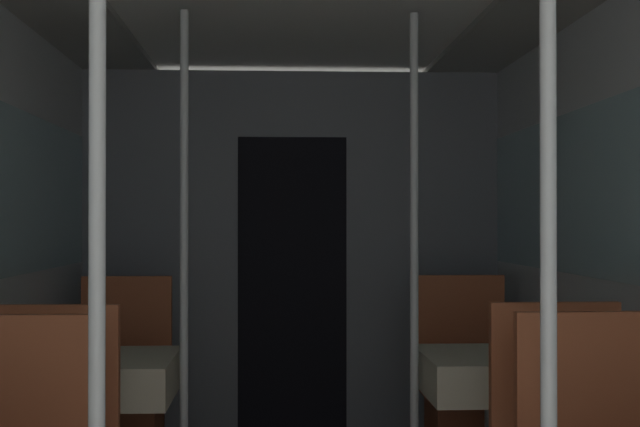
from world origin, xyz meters
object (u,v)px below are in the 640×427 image
object	(u,v)px
dining_table_left_1	(97,387)
support_pole_left_1	(184,269)
support_pole_right_1	(414,268)
chair_left_far_1	(121,424)
dining_table_right_1	(498,383)
chair_right_far_1	(468,420)
support_pole_left_0	(97,315)
support_pole_right_0	(549,312)

from	to	relation	value
dining_table_left_1	support_pole_left_1	xyz separation A→B (m)	(0.36, 0.00, 0.49)
support_pole_right_1	chair_left_far_1	bearing A→B (deg)	156.33
support_pole_left_1	support_pole_right_1	xyz separation A→B (m)	(0.97, 0.00, 0.00)
dining_table_right_1	chair_right_far_1	world-z (taller)	chair_right_far_1
support_pole_left_0	support_pole_right_0	xyz separation A→B (m)	(0.97, 0.00, 0.00)
chair_left_far_1	chair_right_far_1	xyz separation A→B (m)	(1.70, 0.00, 0.00)
chair_left_far_1	support_pole_left_1	distance (m)	1.04
dining_table_right_1	support_pole_left_0	bearing A→B (deg)	-125.84
dining_table_left_1	support_pole_right_0	world-z (taller)	support_pole_right_0
chair_left_far_1	support_pole_right_0	world-z (taller)	support_pole_right_0
dining_table_left_1	chair_left_far_1	bearing A→B (deg)	90.00
dining_table_left_1	support_pole_right_0	distance (m)	2.33
support_pole_right_0	support_pole_right_1	size ratio (longest dim) A/B	1.00
chair_left_far_1	support_pole_right_0	bearing A→B (deg)	118.75
dining_table_left_1	support_pole_right_1	size ratio (longest dim) A/B	0.33
support_pole_left_0	chair_left_far_1	distance (m)	2.58
support_pole_right_0	dining_table_left_1	bearing A→B (deg)	125.84
support_pole_left_0	support_pole_right_0	size ratio (longest dim) A/B	1.00
support_pole_right_1	support_pole_left_1	bearing A→B (deg)	180.00
dining_table_left_1	chair_right_far_1	bearing A→B (deg)	19.03
support_pole_left_0	dining_table_right_1	distance (m)	2.33
support_pole_right_0	chair_right_far_1	xyz separation A→B (m)	(0.36, 2.43, -0.78)
support_pole_left_0	support_pole_right_0	world-z (taller)	same
chair_left_far_1	support_pole_right_0	distance (m)	2.88
support_pole_left_1	support_pole_right_1	size ratio (longest dim) A/B	1.00
support_pole_left_1	support_pole_right_0	bearing A→B (deg)	-62.22
support_pole_left_0	dining_table_left_1	xyz separation A→B (m)	(-0.36, 1.85, -0.49)
chair_left_far_1	dining_table_right_1	xyz separation A→B (m)	(1.70, -0.59, 0.29)
support_pole_left_0	chair_left_far_1	bearing A→B (deg)	98.45
support_pole_left_1	dining_table_right_1	world-z (taller)	support_pole_left_1
support_pole_left_0	dining_table_left_1	bearing A→B (deg)	101.07
chair_left_far_1	dining_table_left_1	bearing A→B (deg)	90.00
support_pole_left_1	dining_table_right_1	xyz separation A→B (m)	(1.34, 0.00, -0.49)
support_pole_left_0	support_pole_right_1	xyz separation A→B (m)	(0.97, 1.85, 0.00)
dining_table_left_1	dining_table_right_1	bearing A→B (deg)	0.00
support_pole_left_0	support_pole_left_1	xyz separation A→B (m)	(0.00, 1.85, 0.00)
chair_left_far_1	chair_right_far_1	size ratio (longest dim) A/B	1.00
dining_table_left_1	chair_left_far_1	world-z (taller)	chair_left_far_1
support_pole_left_1	support_pole_right_0	xyz separation A→B (m)	(0.97, -1.85, 0.00)
support_pole_left_0	dining_table_right_1	world-z (taller)	support_pole_left_0
chair_left_far_1	chair_right_far_1	world-z (taller)	same
support_pole_left_0	support_pole_right_1	distance (m)	2.09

